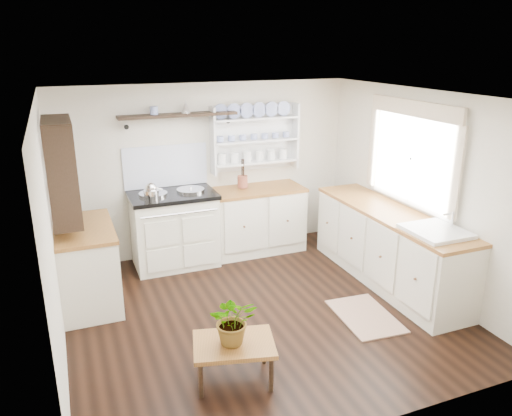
{
  "coord_description": "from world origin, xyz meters",
  "views": [
    {
      "loc": [
        -1.84,
        -4.45,
        2.77
      ],
      "look_at": [
        0.04,
        0.25,
        1.1
      ],
      "focal_mm": 35.0,
      "sensor_mm": 36.0,
      "label": 1
    }
  ],
  "objects": [
    {
      "name": "back_cabinets",
      "position": [
        0.6,
        1.6,
        0.46
      ],
      "size": [
        1.27,
        0.63,
        0.9
      ],
      "color": "beige",
      "rests_on": "floor"
    },
    {
      "name": "floor",
      "position": [
        0.0,
        0.0,
        0.0
      ],
      "size": [
        4.0,
        3.8,
        0.01
      ],
      "primitive_type": "cube",
      "color": "black",
      "rests_on": "ground"
    },
    {
      "name": "right_cabinets",
      "position": [
        1.7,
        0.1,
        0.46
      ],
      "size": [
        0.62,
        2.43,
        0.9
      ],
      "color": "beige",
      "rests_on": "floor"
    },
    {
      "name": "wall_left",
      "position": [
        -2.0,
        0.0,
        1.15
      ],
      "size": [
        0.02,
        3.8,
        2.3
      ],
      "primitive_type": "cube",
      "color": "beige",
      "rests_on": "ground"
    },
    {
      "name": "left_shelving",
      "position": [
        -1.84,
        0.9,
        1.55
      ],
      "size": [
        0.28,
        0.8,
        1.05
      ],
      "primitive_type": "cube",
      "color": "black",
      "rests_on": "wall_left"
    },
    {
      "name": "wall_right",
      "position": [
        2.0,
        0.0,
        1.15
      ],
      "size": [
        0.02,
        3.8,
        2.3
      ],
      "primitive_type": "cube",
      "color": "beige",
      "rests_on": "ground"
    },
    {
      "name": "potted_plant",
      "position": [
        -0.66,
        -1.0,
        0.59
      ],
      "size": [
        0.47,
        0.43,
        0.44
      ],
      "primitive_type": "imported",
      "rotation": [
        0.0,
        0.0,
        -0.26
      ],
      "color": "#3F7233",
      "rests_on": "center_table"
    },
    {
      "name": "window",
      "position": [
        1.95,
        0.15,
        1.56
      ],
      "size": [
        0.08,
        1.55,
        1.22
      ],
      "color": "white",
      "rests_on": "wall_right"
    },
    {
      "name": "kettle",
      "position": [
        -0.85,
        1.45,
        1.04
      ],
      "size": [
        0.19,
        0.19,
        0.23
      ],
      "primitive_type": null,
      "color": "silver",
      "rests_on": "aga_cooker"
    },
    {
      "name": "high_shelf",
      "position": [
        -0.4,
        1.78,
        1.91
      ],
      "size": [
        1.5,
        0.29,
        0.16
      ],
      "color": "black",
      "rests_on": "wall_back"
    },
    {
      "name": "plate_rack",
      "position": [
        0.65,
        1.86,
        1.56
      ],
      "size": [
        1.2,
        0.22,
        0.9
      ],
      "color": "white",
      "rests_on": "wall_back"
    },
    {
      "name": "floor_rug",
      "position": [
        0.99,
        -0.53,
        0.01
      ],
      "size": [
        0.61,
        0.89,
        0.02
      ],
      "primitive_type": "cube",
      "rotation": [
        0.0,
        0.0,
        -0.07
      ],
      "color": "#87624E",
      "rests_on": "floor"
    },
    {
      "name": "aga_cooker",
      "position": [
        -0.57,
        1.57,
        0.49
      ],
      "size": [
        1.09,
        0.75,
        1.0
      ],
      "color": "silver",
      "rests_on": "floor"
    },
    {
      "name": "utensil_crock",
      "position": [
        0.42,
        1.68,
        0.99
      ],
      "size": [
        0.14,
        0.14,
        0.16
      ],
      "primitive_type": "cylinder",
      "color": "brown",
      "rests_on": "back_cabinets"
    },
    {
      "name": "ceiling",
      "position": [
        0.0,
        0.0,
        2.3
      ],
      "size": [
        4.0,
        3.8,
        0.01
      ],
      "primitive_type": "cube",
      "color": "white",
      "rests_on": "wall_back"
    },
    {
      "name": "belfast_sink",
      "position": [
        1.7,
        -0.65,
        0.8
      ],
      "size": [
        0.55,
        0.6,
        0.45
      ],
      "color": "white",
      "rests_on": "right_cabinets"
    },
    {
      "name": "wall_back",
      "position": [
        0.0,
        1.9,
        1.15
      ],
      "size": [
        4.0,
        0.02,
        2.3
      ],
      "primitive_type": "cube",
      "color": "beige",
      "rests_on": "ground"
    },
    {
      "name": "center_table",
      "position": [
        -0.66,
        -1.0,
        0.32
      ],
      "size": [
        0.78,
        0.64,
        0.37
      ],
      "rotation": [
        0.0,
        0.0,
        -0.24
      ],
      "color": "brown",
      "rests_on": "floor"
    },
    {
      "name": "left_cabinets",
      "position": [
        -1.7,
        0.9,
        0.46
      ],
      "size": [
        0.62,
        1.13,
        0.9
      ],
      "color": "beige",
      "rests_on": "floor"
    }
  ]
}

